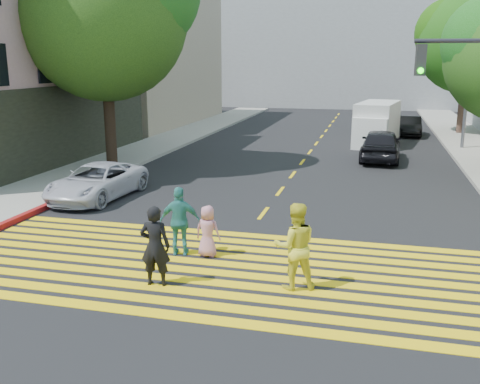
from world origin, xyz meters
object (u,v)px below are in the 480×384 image
at_px(tree_right_far, 470,37).
at_px(white_van, 376,125).
at_px(pedestrian_extra, 180,221).
at_px(dark_car_parked, 410,126).
at_px(pedestrian_woman, 295,246).
at_px(white_sedan, 97,182).
at_px(pedestrian_man, 155,246).
at_px(dark_car_near, 381,145).
at_px(tree_left, 106,7).
at_px(pedestrian_child, 208,231).
at_px(silver_car, 375,120).

xyz_separation_m(tree_right_far, white_van, (-5.31, -5.61, -4.93)).
height_order(pedestrian_extra, dark_car_parked, pedestrian_extra).
bearing_deg(pedestrian_extra, dark_car_parked, -116.71).
distance_m(pedestrian_woman, white_sedan, 9.67).
height_order(pedestrian_man, pedestrian_woman, pedestrian_woman).
xyz_separation_m(tree_right_far, dark_car_near, (-5.08, -10.66, -5.29)).
bearing_deg(pedestrian_woman, dark_car_near, -114.73).
distance_m(dark_car_near, white_van, 5.07).
bearing_deg(tree_right_far, pedestrian_extra, -111.44).
bearing_deg(pedestrian_man, pedestrian_woman, -175.91).
bearing_deg(pedestrian_man, white_sedan, -59.76).
relative_size(tree_left, dark_car_parked, 2.74).
xyz_separation_m(pedestrian_child, white_sedan, (-5.41, 4.45, -0.04)).
xyz_separation_m(tree_left, pedestrian_child, (7.33, -9.48, -6.18)).
bearing_deg(white_van, silver_car, 100.00).
relative_size(tree_right_far, pedestrian_extra, 5.28).
bearing_deg(white_van, tree_right_far, 55.85).
bearing_deg(white_van, dark_car_parked, 74.11).
height_order(pedestrian_child, white_van, white_van).
relative_size(tree_right_far, silver_car, 2.03).
distance_m(tree_right_far, pedestrian_child, 27.20).
bearing_deg(pedestrian_extra, white_sedan, -54.83).
relative_size(pedestrian_woman, white_van, 0.35).
distance_m(dark_car_near, dark_car_parked, 9.67).
height_order(tree_right_far, white_van, tree_right_far).
xyz_separation_m(tree_left, silver_car, (11.10, 17.02, -6.17)).
distance_m(tree_right_far, pedestrian_extra, 27.44).
bearing_deg(tree_right_far, dark_car_parked, -160.08).
xyz_separation_m(pedestrian_man, white_sedan, (-4.87, 6.38, -0.28)).
distance_m(white_sedan, silver_car, 23.88).
bearing_deg(tree_right_far, pedestrian_woman, -104.55).
distance_m(pedestrian_extra, dark_car_parked, 24.81).
height_order(tree_left, pedestrian_extra, tree_left).
xyz_separation_m(silver_car, white_van, (0.08, -7.08, 0.49)).
distance_m(pedestrian_man, pedestrian_extra, 1.88).
xyz_separation_m(pedestrian_man, silver_car, (4.31, 28.42, -0.23)).
distance_m(pedestrian_extra, white_van, 19.99).
bearing_deg(pedestrian_child, white_sedan, -34.33).
relative_size(pedestrian_woman, pedestrian_extra, 1.09).
bearing_deg(pedestrian_child, silver_car, -92.96).
relative_size(pedestrian_child, silver_car, 0.29).
relative_size(tree_left, white_van, 1.92).
distance_m(pedestrian_child, dark_car_parked, 24.59).
height_order(pedestrian_extra, dark_car_near, pedestrian_extra).
bearing_deg(pedestrian_woman, tree_left, -66.60).
distance_m(pedestrian_man, dark_car_parked, 26.58).
bearing_deg(silver_car, tree_left, 61.29).
xyz_separation_m(tree_right_far, pedestrian_child, (-9.17, -25.03, -5.42)).
relative_size(dark_car_near, dark_car_parked, 1.22).
xyz_separation_m(tree_right_far, pedestrian_woman, (-6.85, -26.38, -5.13)).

